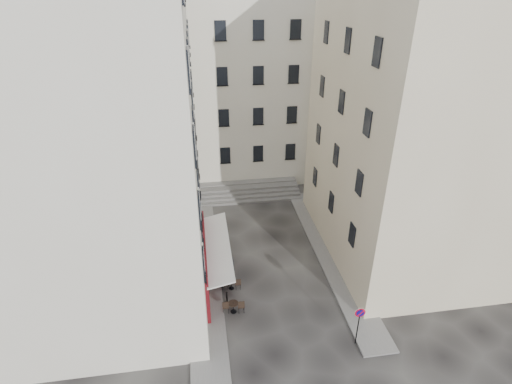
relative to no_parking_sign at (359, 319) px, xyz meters
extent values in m
plane|color=black|center=(-3.42, 5.00, -1.80)|extent=(90.00, 90.00, 0.00)
cube|color=slate|center=(-7.92, 9.00, -1.74)|extent=(2.00, 22.00, 0.12)
cube|color=slate|center=(1.08, 8.00, -1.74)|extent=(2.00, 18.00, 0.12)
cube|color=beige|center=(-13.92, 8.00, 8.20)|extent=(12.00, 16.00, 20.00)
cube|color=beige|center=(7.08, 8.50, 7.20)|extent=(12.00, 14.00, 18.00)
cube|color=beige|center=(-4.42, 24.00, 7.20)|extent=(18.00, 10.00, 18.00)
cube|color=#4C0A0F|center=(-7.84, 6.00, -0.05)|extent=(0.25, 7.00, 3.50)
cube|color=black|center=(-7.80, 6.00, -0.40)|extent=(0.06, 3.85, 2.00)
cube|color=white|center=(-7.02, 6.00, 1.15)|extent=(1.58, 7.30, 0.41)
cube|color=#5B5856|center=(-3.42, 16.90, -1.70)|extent=(9.00, 1.80, 0.20)
cube|color=#5B5856|center=(-3.42, 17.35, -1.50)|extent=(9.00, 1.80, 0.20)
cube|color=#5B5856|center=(-3.42, 17.80, -1.30)|extent=(9.00, 1.80, 0.20)
cube|color=#5B5856|center=(-3.42, 18.25, -1.10)|extent=(9.00, 1.80, 0.20)
cylinder|color=black|center=(-6.67, 4.00, -1.35)|extent=(0.10, 0.10, 0.90)
sphere|color=black|center=(-6.67, 4.00, -0.88)|extent=(0.12, 0.12, 0.12)
cylinder|color=black|center=(-6.67, 7.50, -1.35)|extent=(0.10, 0.10, 0.90)
sphere|color=black|center=(-6.67, 7.50, -0.88)|extent=(0.12, 0.12, 0.12)
cylinder|color=black|center=(-6.67, 11.00, -1.35)|extent=(0.10, 0.10, 0.90)
sphere|color=black|center=(-6.67, 11.00, -0.88)|extent=(0.12, 0.12, 0.12)
cylinder|color=black|center=(0.00, 0.01, -0.55)|extent=(0.06, 0.06, 2.50)
cylinder|color=red|center=(0.00, 0.00, 0.45)|extent=(0.58, 0.04, 0.58)
cylinder|color=navy|center=(0.00, -0.02, 0.45)|extent=(0.42, 0.05, 0.42)
cube|color=red|center=(0.00, -0.05, 0.45)|extent=(0.34, 0.03, 0.34)
cylinder|color=black|center=(-6.35, 3.26, -1.73)|extent=(0.37, 0.37, 0.02)
cylinder|color=black|center=(-6.35, 3.26, -1.39)|extent=(0.05, 0.05, 0.71)
cylinder|color=black|center=(-6.35, 3.26, -1.07)|extent=(0.61, 0.61, 0.04)
cube|color=black|center=(-5.89, 3.26, -1.34)|extent=(0.39, 0.39, 0.91)
cube|color=black|center=(-6.81, 3.36, -1.34)|extent=(0.39, 0.39, 0.91)
cylinder|color=black|center=(-6.28, 5.29, -1.73)|extent=(0.34, 0.34, 0.02)
cylinder|color=black|center=(-6.28, 5.29, -1.42)|extent=(0.05, 0.05, 0.65)
cylinder|color=black|center=(-6.28, 5.29, -1.12)|extent=(0.56, 0.56, 0.04)
cube|color=black|center=(-5.86, 5.29, -1.38)|extent=(0.36, 0.36, 0.84)
cube|color=black|center=(-6.70, 5.39, -1.38)|extent=(0.36, 0.36, 0.84)
cylinder|color=black|center=(-6.82, 5.94, -1.73)|extent=(0.34, 0.34, 0.02)
cylinder|color=black|center=(-6.82, 5.94, -1.42)|extent=(0.05, 0.05, 0.66)
cylinder|color=black|center=(-6.82, 5.94, -1.12)|extent=(0.56, 0.56, 0.04)
cube|color=black|center=(-6.40, 5.94, -1.37)|extent=(0.36, 0.36, 0.85)
cube|color=black|center=(-7.24, 6.03, -1.37)|extent=(0.36, 0.36, 0.85)
cylinder|color=black|center=(-6.70, 8.55, -1.73)|extent=(0.36, 0.36, 0.02)
cylinder|color=black|center=(-6.70, 8.55, -1.40)|extent=(0.05, 0.05, 0.69)
cylinder|color=black|center=(-6.70, 8.55, -1.08)|extent=(0.60, 0.60, 0.04)
cube|color=black|center=(-6.26, 8.55, -1.35)|extent=(0.38, 0.38, 0.89)
cube|color=black|center=(-7.15, 8.65, -1.35)|extent=(0.38, 0.38, 0.89)
cylinder|color=black|center=(-6.69, 9.46, -1.72)|extent=(0.39, 0.39, 0.02)
cylinder|color=black|center=(-6.69, 9.46, -1.36)|extent=(0.05, 0.05, 0.76)
cylinder|color=black|center=(-6.69, 9.46, -1.02)|extent=(0.65, 0.65, 0.04)
cube|color=black|center=(-6.21, 9.46, -1.31)|extent=(0.41, 0.41, 0.98)
cube|color=black|center=(-7.18, 9.57, -1.31)|extent=(0.41, 0.41, 0.98)
imported|color=black|center=(-6.18, 6.53, -0.97)|extent=(0.72, 0.65, 1.66)
camera|label=1|loc=(-7.66, -14.30, 15.83)|focal=28.00mm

